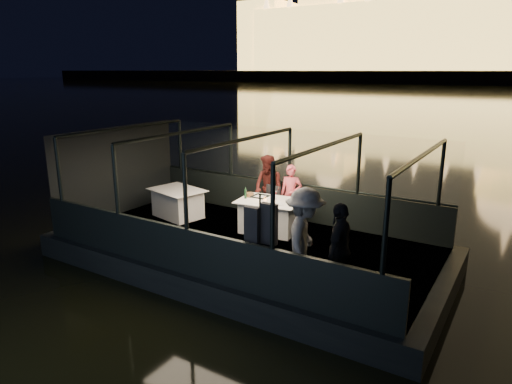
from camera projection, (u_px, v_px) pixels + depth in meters
The scene contains 28 objects.
river_water at pixel (507, 96), 75.99m from camera, with size 500.00×500.00×0.00m, color black.
boat_hull at pixel (247, 262), 10.32m from camera, with size 8.60×4.40×1.00m, color black.
boat_deck at pixel (247, 242), 10.19m from camera, with size 8.00×4.00×0.04m, color black.
gunwale_port at pixel (289, 201), 11.71m from camera, with size 8.00×0.08×0.90m, color black.
gunwale_starboard at pixel (188, 252), 8.43m from camera, with size 8.00×0.08×0.90m, color black.
cabin_glass_port at pixel (290, 157), 11.41m from camera, with size 8.00×0.02×1.40m, color #99B2B2, non-canonical shape.
cabin_glass_starboard at pixel (185, 192), 8.13m from camera, with size 8.00×0.02×1.40m, color #99B2B2, non-canonical shape.
cabin_roof_glass at pixel (246, 139), 9.59m from camera, with size 8.00×4.00×0.02m, color #99B2B2, non-canonical shape.
end_wall_fore at pixel (118, 171), 11.93m from camera, with size 0.02×4.00×2.30m, color black, non-canonical shape.
end_wall_aft at pixel (441, 223), 7.85m from camera, with size 0.02×4.00×2.30m, color black, non-canonical shape.
canopy_ribs at pixel (246, 192), 9.89m from camera, with size 8.00×4.00×2.30m, color black, non-canonical shape.
dining_table_central at pixel (269, 216), 10.71m from camera, with size 1.45×1.05×0.77m, color silver.
dining_table_aft at pixel (178, 202), 11.80m from camera, with size 1.39×1.00×0.74m, color silver.
chair_port_left at pixel (269, 207), 11.20m from camera, with size 0.44×0.44×0.94m, color black.
chair_port_right at pixel (286, 207), 11.19m from camera, with size 0.40×0.40×0.87m, color black.
coat_stand at pixel (260, 239), 7.80m from camera, with size 0.48×0.38×1.71m, color black, non-canonical shape.
person_woman_coral at pixel (291, 194), 11.19m from camera, with size 0.53×0.35×1.48m, color #EC5661.
person_man_maroon at pixel (268, 192), 11.44m from camera, with size 0.80×0.62×1.67m, color #401411.
passenger_stripe at pixel (304, 244), 7.74m from camera, with size 1.18×0.67×1.83m, color white.
passenger_dark at pixel (340, 246), 7.65m from camera, with size 0.94×0.40×1.61m, color black.
wine_bottle at pixel (245, 192), 10.75m from camera, with size 0.06×0.06×0.27m, color #12341C.
bread_basket at pixel (249, 195), 10.94m from camera, with size 0.22×0.22×0.09m, color brown.
amber_candle at pixel (265, 199), 10.59m from camera, with size 0.06×0.06×0.09m, color orange.
plate_near at pixel (278, 204), 10.32m from camera, with size 0.25×0.25×0.02m, color white.
plate_far at pixel (256, 196), 10.95m from camera, with size 0.22×0.22×0.01m, color white.
wine_glass_white at pixel (246, 194), 10.77m from camera, with size 0.06×0.06×0.18m, color silver, non-canonical shape.
wine_glass_red at pixel (276, 195), 10.68m from camera, with size 0.07×0.07×0.20m, color silver, non-canonical shape.
wine_glass_empty at pixel (264, 199), 10.38m from camera, with size 0.07×0.07×0.20m, color white, non-canonical shape.
Camera 1 is at (5.21, -8.01, 4.20)m, focal length 32.00 mm.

